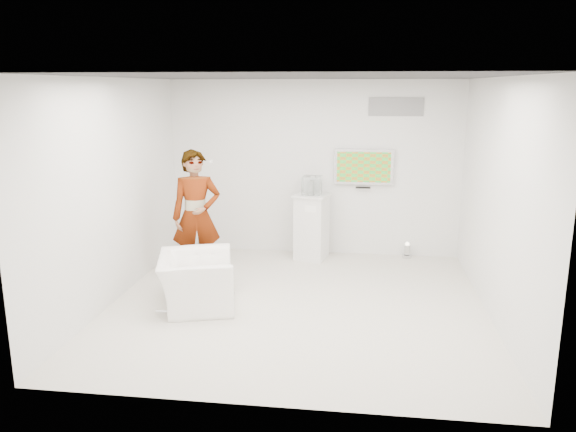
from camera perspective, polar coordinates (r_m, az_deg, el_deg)
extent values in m
cube|color=beige|center=(7.69, 0.92, -8.94)|extent=(5.00, 5.00, 0.01)
cube|color=#2A2A2C|center=(7.13, 1.01, 13.93)|extent=(5.00, 5.00, 0.01)
cube|color=silver|center=(9.72, 2.65, 4.86)|extent=(5.00, 0.01, 3.00)
cube|color=silver|center=(4.86, -2.42, -3.55)|extent=(5.00, 0.01, 3.00)
cube|color=silver|center=(7.94, -17.28, 2.42)|extent=(0.01, 5.00, 3.00)
cube|color=silver|center=(7.42, 20.54, 1.44)|extent=(0.01, 5.00, 3.00)
cube|color=#BBBABF|center=(9.63, 7.69, 4.98)|extent=(1.00, 0.08, 0.60)
cube|color=slate|center=(9.59, 10.92, 10.83)|extent=(0.90, 0.02, 0.30)
imported|color=white|center=(8.48, -9.29, -0.02)|extent=(0.84, 0.69, 1.98)
imported|color=white|center=(7.61, -9.31, -6.54)|extent=(1.21, 1.31, 0.71)
cube|color=silver|center=(9.53, 2.41, -1.08)|extent=(0.66, 0.66, 1.12)
cylinder|color=silver|center=(9.87, 12.00, -3.44)|extent=(0.19, 0.19, 0.26)
cube|color=silver|center=(9.38, 2.46, 3.14)|extent=(0.33, 0.33, 0.31)
cube|color=silver|center=(9.39, 2.45, 2.95)|extent=(0.07, 0.18, 0.24)
cube|color=silver|center=(8.50, -7.85, 5.50)|extent=(0.03, 0.13, 0.03)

